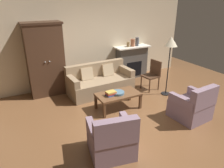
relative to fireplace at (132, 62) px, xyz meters
The scene contains 15 objects.
ground_plane 2.83m from the fireplace, 124.00° to the right, with size 9.60×9.60×0.00m, color brown.
back_wall 1.78m from the fireplace, behind, with size 7.20×0.10×2.80m, color beige.
fireplace is the anchor object (origin of this frame).
armoire 2.99m from the fireplace, behind, with size 1.06×0.57×2.08m.
couch 1.73m from the fireplace, 155.61° to the right, with size 1.96×0.95×0.86m.
coffee_table 2.43m from the fireplace, 130.28° to the right, with size 1.10×0.60×0.42m.
fruit_bowl 2.44m from the fireplace, 130.34° to the right, with size 0.33×0.33×0.06m, color slate.
book_stack 2.57m from the fireplace, 133.67° to the right, with size 0.26×0.19×0.11m.
mantel_vase_bronze 0.66m from the fireplace, behind, with size 0.10×0.10×0.16m, color olive.
mantel_vase_terracotta 0.67m from the fireplace, 90.00° to the right, with size 0.15×0.15×0.25m, color #A86042.
mantel_vase_slate 0.72m from the fireplace, ahead, with size 0.13×0.13×0.29m, color #565B66.
armchair_near_left 4.15m from the fireplace, 127.07° to the right, with size 0.90×0.90×0.88m.
armchair_near_right 3.09m from the fireplace, 94.99° to the right, with size 0.84×0.83×0.88m.
side_chair_wooden 1.20m from the fireplace, 89.70° to the right, with size 0.49×0.49×0.90m.
floor_lamp 1.96m from the fireplace, 86.05° to the right, with size 0.36×0.36×1.70m.
Camera 1 is at (-2.35, -3.74, 2.66)m, focal length 33.57 mm.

